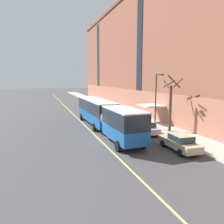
# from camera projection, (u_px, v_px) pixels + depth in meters

# --- Properties ---
(ground_plane) EXTENTS (260.00, 260.00, 0.00)m
(ground_plane) POSITION_uv_depth(u_px,v_px,m) (104.00, 139.00, 23.84)
(ground_plane) COLOR #424244
(sidewalk) EXTENTS (4.06, 160.00, 0.15)m
(sidewalk) POSITION_uv_depth(u_px,v_px,m) (160.00, 127.00, 29.45)
(sidewalk) COLOR #ADA89E
(sidewalk) RESTS_ON ground
(city_bus) EXTENTS (3.13, 19.35, 3.62)m
(city_bus) POSITION_uv_depth(u_px,v_px,m) (104.00, 114.00, 27.64)
(city_bus) COLOR #19569E
(city_bus) RESTS_ON ground
(parked_car_champagne_0) EXTENTS (2.03, 4.74, 1.56)m
(parked_car_champagne_0) POSITION_uv_depth(u_px,v_px,m) (180.00, 142.00, 19.98)
(parked_car_champagne_0) COLOR #BCAD89
(parked_car_champagne_0) RESTS_ON ground
(parked_car_navy_1) EXTENTS (2.05, 4.22, 1.56)m
(parked_car_navy_1) POSITION_uv_depth(u_px,v_px,m) (106.00, 109.00, 41.52)
(parked_car_navy_1) COLOR navy
(parked_car_navy_1) RESTS_ON ground
(parked_car_silver_2) EXTENTS (2.02, 4.27, 1.56)m
(parked_car_silver_2) POSITION_uv_depth(u_px,v_px,m) (146.00, 127.00, 25.99)
(parked_car_silver_2) COLOR #B7B7BC
(parked_car_silver_2) RESTS_ON ground
(parked_car_red_3) EXTENTS (2.15, 4.43, 1.56)m
(parked_car_red_3) POSITION_uv_depth(u_px,v_px,m) (89.00, 101.00, 55.22)
(parked_car_red_3) COLOR #B21E19
(parked_car_red_3) RESTS_ON ground
(street_tree_mid_block) EXTENTS (1.99, 1.92, 6.87)m
(street_tree_mid_block) POSITION_uv_depth(u_px,v_px,m) (171.00, 103.00, 26.45)
(street_tree_mid_block) COLOR brown
(street_tree_mid_block) RESTS_ON sidewalk
(street_lamp) EXTENTS (0.36, 1.48, 7.00)m
(street_lamp) POSITION_uv_depth(u_px,v_px,m) (157.00, 96.00, 27.02)
(street_lamp) COLOR #2D2D30
(street_lamp) RESTS_ON sidewalk
(fire_hydrant) EXTENTS (0.42, 0.24, 0.72)m
(fire_hydrant) POSITION_uv_depth(u_px,v_px,m) (107.00, 107.00, 46.34)
(fire_hydrant) COLOR red
(fire_hydrant) RESTS_ON sidewalk
(lane_centerline) EXTENTS (0.16, 140.00, 0.01)m
(lane_centerline) POSITION_uv_depth(u_px,v_px,m) (93.00, 133.00, 26.49)
(lane_centerline) COLOR #E0D66B
(lane_centerline) RESTS_ON ground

